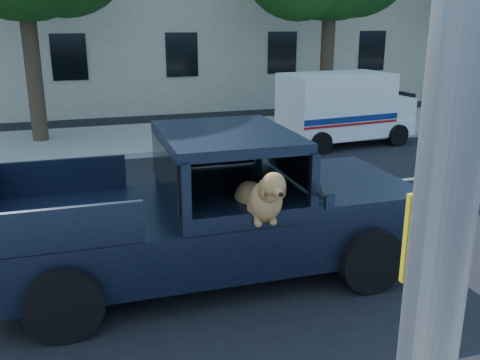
{
  "coord_description": "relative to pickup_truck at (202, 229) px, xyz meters",
  "views": [
    {
      "loc": [
        -3.12,
        -6.49,
        3.53
      ],
      "look_at": [
        -1.08,
        -0.09,
        1.48
      ],
      "focal_mm": 40.0,
      "sensor_mm": 36.0,
      "label": 1
    }
  ],
  "objects": [
    {
      "name": "pickup_truck",
      "position": [
        0.0,
        0.0,
        0.0
      ],
      "size": [
        5.79,
        2.98,
        2.06
      ],
      "rotation": [
        0.0,
        0.0,
        -0.01
      ],
      "color": "black",
      "rests_on": "ground"
    },
    {
      "name": "lane_stripes",
      "position": [
        3.52,
        3.12,
        -0.69
      ],
      "size": [
        21.6,
        0.14,
        0.01
      ],
      "primitive_type": null,
      "color": "silver",
      "rests_on": "ground"
    },
    {
      "name": "ground",
      "position": [
        1.52,
        -0.28,
        -0.7
      ],
      "size": [
        120.0,
        120.0,
        0.0
      ],
      "primitive_type": "plane",
      "color": "black",
      "rests_on": "ground"
    },
    {
      "name": "far_sidewalk",
      "position": [
        1.52,
        8.92,
        -0.62
      ],
      "size": [
        60.0,
        4.0,
        0.15
      ],
      "primitive_type": "cube",
      "color": "gray",
      "rests_on": "ground"
    },
    {
      "name": "mail_truck",
      "position": [
        5.83,
        6.81,
        0.19
      ],
      "size": [
        3.87,
        2.22,
        2.03
      ],
      "rotation": [
        0.0,
        0.0,
        0.1
      ],
      "color": "silver",
      "rests_on": "ground"
    }
  ]
}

